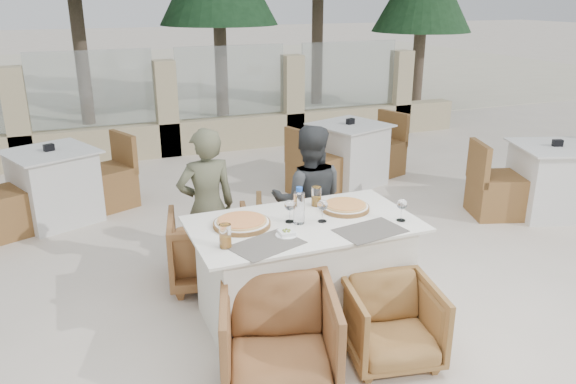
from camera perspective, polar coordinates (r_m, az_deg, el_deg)
name	(u,v)px	position (r m, az deg, el deg)	size (l,w,h in m)	color
ground	(288,312)	(4.37, -0.04, -12.14)	(80.00, 80.00, 0.00)	beige
sand_patch	(112,76)	(17.66, -17.49, 11.16)	(30.00, 16.00, 0.01)	beige
perimeter_wall_far	(166,102)	(8.51, -12.28, 8.92)	(10.00, 0.34, 1.60)	#C8B88D
dining_table	(303,271)	(4.13, 1.56, -8.05)	(1.60, 0.90, 0.77)	white
placemat_near_left	(266,245)	(3.62, -2.20, -5.38)	(0.45, 0.30, 0.00)	#5F5A52
placemat_near_right	(370,231)	(3.87, 8.35, -3.90)	(0.45, 0.30, 0.00)	#57524B
pizza_left	(242,223)	(3.91, -4.71, -3.12)	(0.40, 0.40, 0.05)	#D7491D
pizza_right	(345,207)	(4.21, 5.83, -1.51)	(0.36, 0.36, 0.05)	#C5511A
water_bottle	(299,205)	(3.91, 1.14, -1.36)	(0.08, 0.08, 0.27)	#AECAE5
wine_glass_centre	(290,210)	(3.94, 0.17, -1.82)	(0.08, 0.08, 0.18)	white
wine_glass_near	(322,210)	(3.95, 3.52, -1.79)	(0.08, 0.08, 0.18)	white
wine_glass_corner	(402,209)	(4.04, 11.48, -1.67)	(0.08, 0.08, 0.18)	silver
beer_glass_left	(225,236)	(3.58, -6.39, -4.46)	(0.08, 0.08, 0.16)	orange
beer_glass_right	(316,196)	(4.26, 2.90, -0.45)	(0.07, 0.07, 0.15)	#C17F1B
olive_dish	(287,233)	(3.75, -0.15, -4.14)	(0.11, 0.11, 0.04)	white
armchair_far_left	(210,248)	(4.72, -7.96, -5.63)	(0.65, 0.67, 0.61)	#9A6538
armchair_far_right	(297,236)	(4.85, 0.92, -4.48)	(0.69, 0.72, 0.65)	brown
armchair_near_left	(279,339)	(3.51, -0.93, -14.71)	(0.69, 0.71, 0.65)	brown
armchair_near_right	(392,323)	(3.82, 10.51, -12.93)	(0.58, 0.59, 0.54)	olive
diner_left	(207,207)	(4.60, -8.23, -1.53)	(0.48, 0.32, 1.32)	#575941
diner_right	(309,201)	(4.72, 2.10, -0.92)	(0.63, 0.49, 1.30)	#35383A
bg_table_a	(55,186)	(6.39, -22.63, 0.55)	(1.64, 0.82, 0.77)	silver
bg_table_b	(349,154)	(7.14, 6.23, 3.86)	(1.64, 0.82, 0.77)	silver
bg_table_c	(551,181)	(6.71, 25.19, 1.06)	(1.64, 0.82, 0.77)	silver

